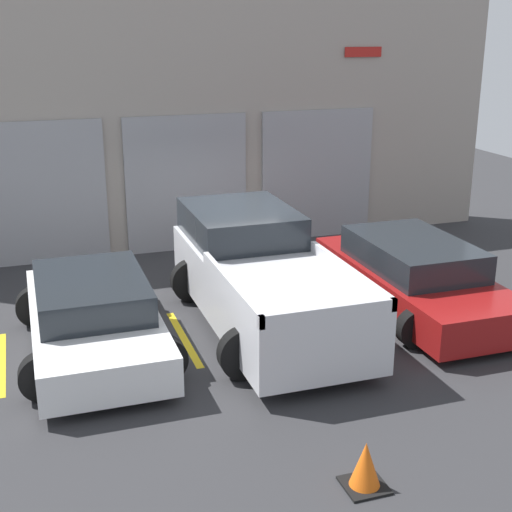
{
  "coord_description": "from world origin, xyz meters",
  "views": [
    {
      "loc": [
        -3.6,
        -12.04,
        4.82
      ],
      "look_at": [
        0.0,
        -1.23,
        1.1
      ],
      "focal_mm": 50.0,
      "sensor_mm": 36.0,
      "label": 1
    }
  ],
  "objects_px": {
    "pickup_truck": "(261,276)",
    "traffic_cone": "(365,467)",
    "sedan_side": "(414,276)",
    "sedan_white": "(93,316)"
  },
  "relations": [
    {
      "from": "pickup_truck",
      "to": "sedan_side",
      "type": "relative_size",
      "value": 1.11
    },
    {
      "from": "pickup_truck",
      "to": "sedan_white",
      "type": "height_order",
      "value": "pickup_truck"
    },
    {
      "from": "sedan_side",
      "to": "traffic_cone",
      "type": "distance_m",
      "value": 5.45
    },
    {
      "from": "sedan_side",
      "to": "traffic_cone",
      "type": "xyz_separation_m",
      "value": [
        -3.16,
        -4.43,
        -0.33
      ]
    },
    {
      "from": "sedan_white",
      "to": "pickup_truck",
      "type": "bearing_deg",
      "value": 4.49
    },
    {
      "from": "pickup_truck",
      "to": "sedan_side",
      "type": "bearing_deg",
      "value": -4.42
    },
    {
      "from": "pickup_truck",
      "to": "sedan_white",
      "type": "relative_size",
      "value": 1.21
    },
    {
      "from": "pickup_truck",
      "to": "traffic_cone",
      "type": "height_order",
      "value": "pickup_truck"
    },
    {
      "from": "sedan_side",
      "to": "traffic_cone",
      "type": "bearing_deg",
      "value": -125.55
    },
    {
      "from": "sedan_white",
      "to": "sedan_side",
      "type": "xyz_separation_m",
      "value": [
        5.56,
        0.0,
        0.02
      ]
    }
  ]
}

